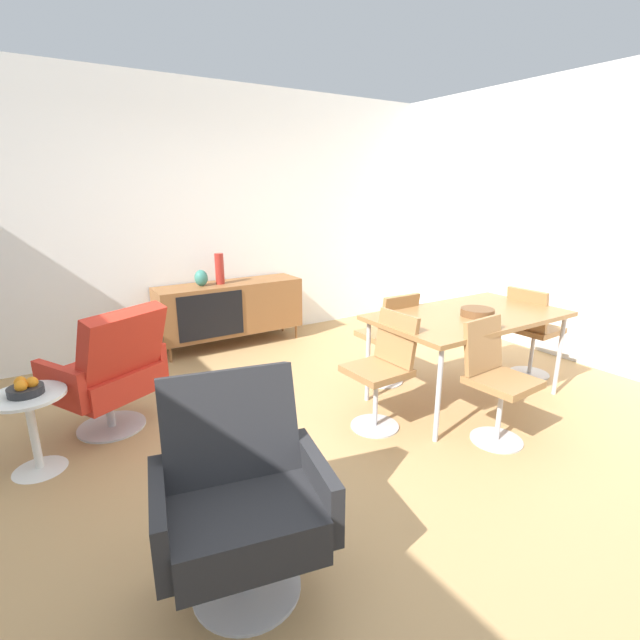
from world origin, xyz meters
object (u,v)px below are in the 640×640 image
(lounge_chair_red, at_px, (110,371))
(fruit_bowl, at_px, (25,388))
(dining_chair_back_left, at_px, (389,335))
(dining_chair_far_end, at_px, (531,328))
(dining_chair_front_left, at_px, (495,376))
(dining_table, at_px, (468,319))
(vase_cobalt, at_px, (201,278))
(wooden_bowl_on_table, at_px, (477,312))
(vase_sculptural_dark, at_px, (220,269))
(side_table_round, at_px, (32,424))
(dining_chair_near_window, at_px, (383,366))
(sideboard, at_px, (230,308))
(armchair_black_shell, at_px, (239,489))

(lounge_chair_red, bearing_deg, fruit_bowl, -151.79)
(dining_chair_back_left, distance_m, dining_chair_far_end, 1.36)
(dining_chair_front_left, bearing_deg, lounge_chair_red, 145.28)
(dining_table, bearing_deg, dining_chair_front_left, -122.33)
(vase_cobalt, relative_size, lounge_chair_red, 0.18)
(wooden_bowl_on_table, xyz_separation_m, fruit_bowl, (-3.09, 0.79, -0.21))
(vase_sculptural_dark, height_order, side_table_round, vase_sculptural_dark)
(lounge_chair_red, bearing_deg, dining_table, -20.89)
(vase_cobalt, xyz_separation_m, wooden_bowl_on_table, (1.44, -2.42, -0.04))
(dining_chair_back_left, xyz_separation_m, lounge_chair_red, (-2.23, 0.43, -0.00))
(lounge_chair_red, xyz_separation_m, side_table_round, (-0.51, -0.27, -0.15))
(vase_sculptural_dark, distance_m, side_table_round, 2.54)
(vase_sculptural_dark, bearing_deg, wooden_bowl_on_table, -63.09)
(wooden_bowl_on_table, distance_m, fruit_bowl, 3.20)
(dining_chair_far_end, relative_size, dining_chair_near_window, 1.00)
(vase_sculptural_dark, xyz_separation_m, dining_chair_back_left, (0.88, -1.78, -0.42))
(vase_sculptural_dark, relative_size, dining_table, 0.21)
(sideboard, xyz_separation_m, dining_chair_far_end, (2.02, -2.34, 0.03))
(side_table_round, bearing_deg, dining_chair_front_left, -24.92)
(vase_cobalt, bearing_deg, dining_chair_front_left, -69.47)
(sideboard, relative_size, wooden_bowl_on_table, 6.15)
(vase_sculptural_dark, height_order, lounge_chair_red, vase_sculptural_dark)
(dining_chair_front_left, height_order, armchair_black_shell, armchair_black_shell)
(vase_cobalt, height_order, dining_chair_far_end, vase_cobalt)
(sideboard, relative_size, vase_cobalt, 9.34)
(sideboard, bearing_deg, lounge_chair_red, -136.98)
(vase_sculptural_dark, relative_size, armchair_black_shell, 0.35)
(vase_cobalt, height_order, side_table_round, vase_cobalt)
(vase_sculptural_dark, xyz_separation_m, armchair_black_shell, (-1.11, -3.11, -0.42))
(sideboard, distance_m, vase_sculptural_dark, 0.46)
(sideboard, height_order, dining_chair_front_left, dining_chair_front_left)
(dining_chair_near_window, bearing_deg, sideboard, 96.02)
(vase_sculptural_dark, height_order, dining_chair_far_end, vase_sculptural_dark)
(armchair_black_shell, bearing_deg, dining_chair_near_window, 28.00)
(dining_chair_far_end, bearing_deg, wooden_bowl_on_table, -174.93)
(sideboard, height_order, dining_chair_far_end, dining_chair_far_end)
(wooden_bowl_on_table, relative_size, fruit_bowl, 1.30)
(dining_chair_back_left, bearing_deg, armchair_black_shell, -146.28)
(vase_sculptural_dark, distance_m, dining_table, 2.65)
(sideboard, distance_m, fruit_bowl, 2.55)
(wooden_bowl_on_table, bearing_deg, armchair_black_shell, -163.61)
(sideboard, relative_size, side_table_round, 3.08)
(fruit_bowl, bearing_deg, lounge_chair_red, 28.21)
(dining_chair_far_end, distance_m, dining_chair_near_window, 1.78)
(lounge_chair_red, bearing_deg, vase_cobalt, 49.79)
(wooden_bowl_on_table, xyz_separation_m, side_table_round, (-3.09, 0.80, -0.45))
(vase_cobalt, distance_m, dining_chair_back_left, 2.11)
(vase_sculptural_dark, bearing_deg, dining_chair_back_left, -63.68)
(vase_cobalt, relative_size, dining_table, 0.11)
(dining_table, distance_m, lounge_chair_red, 2.77)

